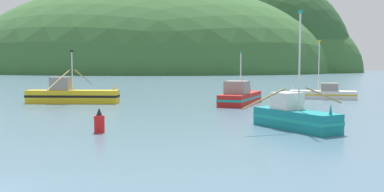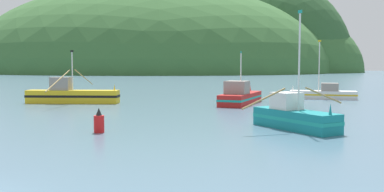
{
  "view_description": "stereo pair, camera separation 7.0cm",
  "coord_description": "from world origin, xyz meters",
  "views": [
    {
      "loc": [
        10.52,
        -11.54,
        4.33
      ],
      "look_at": [
        2.42,
        27.32,
        1.4
      ],
      "focal_mm": 40.23,
      "sensor_mm": 36.0,
      "label": 1
    },
    {
      "loc": [
        10.58,
        -11.53,
        4.33
      ],
      "look_at": [
        2.42,
        27.32,
        1.4
      ],
      "focal_mm": 40.23,
      "sensor_mm": 36.0,
      "label": 2
    }
  ],
  "objects": [
    {
      "name": "hill_far_center",
      "position": [
        4.24,
        235.43,
        0.0
      ],
      "size": [
        99.18,
        79.35,
        71.43
      ],
      "primitive_type": "ellipsoid",
      "color": "#386633",
      "rests_on": "ground"
    },
    {
      "name": "fishing_boat_yellow",
      "position": [
        -12.39,
        32.43,
        0.93
      ],
      "size": [
        10.44,
        15.54,
        5.89
      ],
      "rotation": [
        0.0,
        0.0,
        0.16
      ],
      "color": "gold",
      "rests_on": "ground"
    },
    {
      "name": "hill_far_right",
      "position": [
        6.45,
        232.73,
        0.0
      ],
      "size": [
        84.57,
        67.66,
        101.34
      ],
      "primitive_type": "ellipsoid",
      "color": "#2D562D",
      "rests_on": "ground"
    },
    {
      "name": "fishing_boat_red",
      "position": [
        6.14,
        34.99,
        0.86
      ],
      "size": [
        4.1,
        9.3,
        5.75
      ],
      "rotation": [
        0.0,
        0.0,
        1.39
      ],
      "color": "red",
      "rests_on": "ground"
    },
    {
      "name": "fishing_boat_teal",
      "position": [
        11.38,
        17.81,
        0.85
      ],
      "size": [
        6.63,
        6.21,
        7.84
      ],
      "rotation": [
        0.0,
        0.0,
        5.44
      ],
      "color": "#147F84",
      "rests_on": "ground"
    },
    {
      "name": "hill_mid_right",
      "position": [
        -64.95,
        222.13,
        0.0
      ],
      "size": [
        201.9,
        161.52,
        96.55
      ],
      "primitive_type": "ellipsoid",
      "color": "#386633",
      "rests_on": "ground"
    },
    {
      "name": "fishing_boat_white",
      "position": [
        15.71,
        44.45,
        0.68
      ],
      "size": [
        8.2,
        2.79,
        7.34
      ],
      "rotation": [
        0.0,
        0.0,
        3.08
      ],
      "color": "white",
      "rests_on": "ground"
    },
    {
      "name": "hill_far_left",
      "position": [
        -150.07,
        257.89,
        0.0
      ],
      "size": [
        133.0,
        106.4,
        44.64
      ],
      "primitive_type": "ellipsoid",
      "color": "#386633",
      "rests_on": "ground"
    },
    {
      "name": "channel_buoy",
      "position": [
        -0.78,
        13.78,
        0.66
      ],
      "size": [
        0.66,
        0.66,
        1.58
      ],
      "color": "red",
      "rests_on": "ground"
    }
  ]
}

